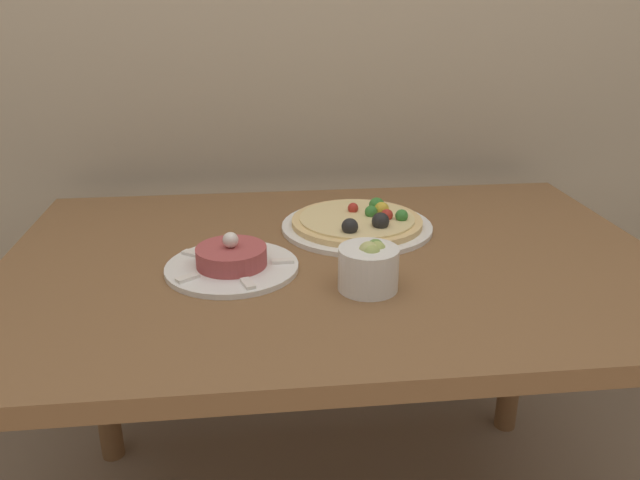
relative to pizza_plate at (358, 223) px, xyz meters
name	(u,v)px	position (x,y,z in m)	size (l,w,h in m)	color
dining_table	(334,300)	(-0.07, -0.13, -0.11)	(1.24, 0.84, 0.72)	brown
pizza_plate	(358,223)	(0.00, 0.00, 0.00)	(0.31, 0.31, 0.05)	white
tartare_plate	(232,262)	(-0.26, -0.18, 0.00)	(0.24, 0.24, 0.07)	white
small_bowl	(369,266)	(-0.03, -0.28, 0.03)	(0.10, 0.10, 0.08)	white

